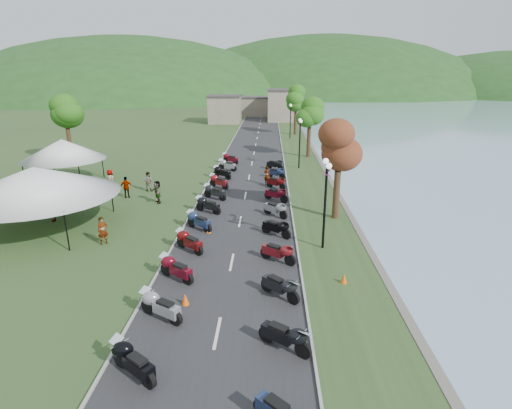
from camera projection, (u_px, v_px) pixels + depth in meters
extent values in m
cube|color=#2B2B2D|center=(252.00, 164.00, 43.72)|extent=(7.00, 120.00, 0.02)
cube|color=gray|center=(252.00, 107.00, 85.71)|extent=(18.00, 16.00, 5.00)
imported|color=slate|center=(104.00, 244.00, 23.24)|extent=(0.74, 0.71, 1.64)
imported|color=slate|center=(149.00, 191.00, 33.64)|extent=(0.83, 0.49, 1.65)
imported|color=slate|center=(54.00, 221.00, 26.81)|extent=(0.98, 1.37, 1.96)
cone|color=#F2590C|center=(185.00, 299.00, 17.05)|extent=(0.34, 0.34, 0.54)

